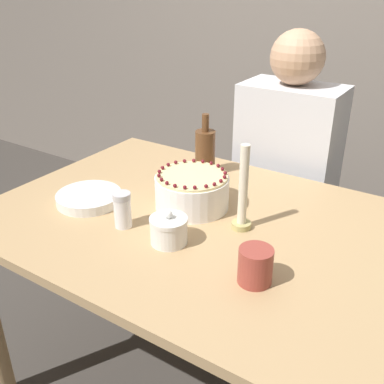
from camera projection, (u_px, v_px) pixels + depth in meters
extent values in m
cube|color=slate|center=(353.00, 4.00, 2.20)|extent=(8.00, 0.05, 2.60)
cube|color=tan|center=(199.00, 223.00, 1.39)|extent=(1.32, 0.93, 0.03)
cylinder|color=tan|center=(139.00, 221.00, 2.16)|extent=(0.07, 0.07, 0.73)
cylinder|color=white|center=(192.00, 192.00, 1.44)|extent=(0.24, 0.24, 0.10)
cylinder|color=beige|center=(192.00, 176.00, 1.41)|extent=(0.23, 0.23, 0.01)
sphere|color=maroon|center=(221.00, 181.00, 1.36)|extent=(0.01, 0.01, 0.01)
sphere|color=maroon|center=(225.00, 177.00, 1.38)|extent=(0.01, 0.01, 0.01)
sphere|color=maroon|center=(225.00, 173.00, 1.41)|extent=(0.01, 0.01, 0.01)
sphere|color=maroon|center=(223.00, 169.00, 1.44)|extent=(0.01, 0.01, 0.01)
sphere|color=maroon|center=(218.00, 166.00, 1.46)|extent=(0.01, 0.01, 0.01)
sphere|color=maroon|center=(211.00, 163.00, 1.48)|extent=(0.01, 0.01, 0.01)
sphere|color=maroon|center=(203.00, 161.00, 1.50)|extent=(0.01, 0.01, 0.01)
sphere|color=maroon|center=(194.00, 161.00, 1.50)|extent=(0.01, 0.01, 0.01)
sphere|color=maroon|center=(184.00, 161.00, 1.50)|extent=(0.01, 0.01, 0.01)
sphere|color=maroon|center=(176.00, 162.00, 1.49)|extent=(0.01, 0.01, 0.01)
sphere|color=maroon|center=(168.00, 165.00, 1.47)|extent=(0.01, 0.01, 0.01)
sphere|color=maroon|center=(163.00, 168.00, 1.45)|extent=(0.01, 0.01, 0.01)
sphere|color=maroon|center=(159.00, 171.00, 1.42)|extent=(0.01, 0.01, 0.01)
sphere|color=maroon|center=(159.00, 175.00, 1.39)|extent=(0.01, 0.01, 0.01)
sphere|color=maroon|center=(161.00, 179.00, 1.37)|extent=(0.01, 0.01, 0.01)
sphere|color=maroon|center=(167.00, 183.00, 1.34)|extent=(0.01, 0.01, 0.01)
sphere|color=maroon|center=(175.00, 186.00, 1.33)|extent=(0.01, 0.01, 0.01)
sphere|color=maroon|center=(185.00, 187.00, 1.32)|extent=(0.01, 0.01, 0.01)
sphere|color=maroon|center=(195.00, 188.00, 1.32)|extent=(0.01, 0.01, 0.01)
sphere|color=maroon|center=(206.00, 186.00, 1.32)|extent=(0.01, 0.01, 0.01)
sphere|color=maroon|center=(214.00, 184.00, 1.34)|extent=(0.01, 0.01, 0.01)
cylinder|color=white|center=(168.00, 232.00, 1.26)|extent=(0.10, 0.10, 0.07)
cylinder|color=white|center=(167.00, 220.00, 1.24)|extent=(0.11, 0.11, 0.01)
sphere|color=white|center=(167.00, 214.00, 1.23)|extent=(0.02, 0.02, 0.02)
cylinder|color=white|center=(123.00, 213.00, 1.33)|extent=(0.05, 0.05, 0.09)
cylinder|color=silver|center=(121.00, 196.00, 1.30)|extent=(0.05, 0.05, 0.02)
cylinder|color=white|center=(89.00, 201.00, 1.49)|extent=(0.21, 0.21, 0.01)
cylinder|color=white|center=(89.00, 199.00, 1.48)|extent=(0.21, 0.21, 0.01)
cylinder|color=white|center=(89.00, 197.00, 1.48)|extent=(0.21, 0.21, 0.01)
cylinder|color=white|center=(89.00, 195.00, 1.48)|extent=(0.21, 0.21, 0.01)
cylinder|color=tan|center=(241.00, 225.00, 1.34)|extent=(0.06, 0.06, 0.02)
cylinder|color=silver|center=(243.00, 185.00, 1.28)|extent=(0.03, 0.03, 0.24)
cylinder|color=brown|center=(205.00, 153.00, 1.67)|extent=(0.07, 0.07, 0.17)
cylinder|color=brown|center=(206.00, 123.00, 1.61)|extent=(0.03, 0.03, 0.06)
cylinder|color=#993D33|center=(255.00, 266.00, 1.09)|extent=(0.09, 0.09, 0.09)
cube|color=#2D2D38|center=(277.00, 259.00, 2.12)|extent=(0.34, 0.34, 0.45)
cube|color=silver|center=(288.00, 156.00, 1.88)|extent=(0.40, 0.24, 0.59)
sphere|color=tan|center=(297.00, 57.00, 1.71)|extent=(0.21, 0.21, 0.21)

